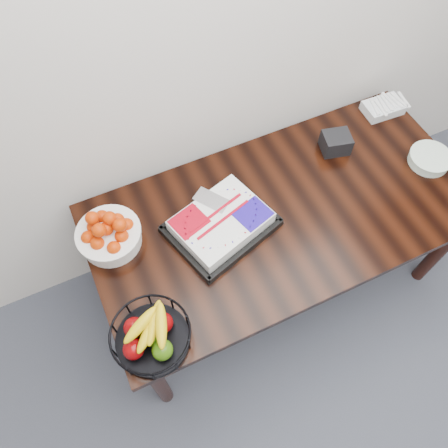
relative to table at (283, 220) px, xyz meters
name	(u,v)px	position (x,y,z in m)	size (l,w,h in m)	color
table	(283,220)	(0.00, 0.00, 0.00)	(1.80, 0.90, 0.75)	black
cake_tray	(221,223)	(-0.31, 0.04, 0.13)	(0.53, 0.46, 0.09)	black
tangerine_bowl	(108,233)	(-0.77, 0.18, 0.16)	(0.28, 0.28, 0.18)	white
fruit_basket	(151,336)	(-0.76, -0.31, 0.15)	(0.31, 0.31, 0.16)	black
plate_stack	(430,159)	(0.78, -0.05, 0.11)	(0.21, 0.21, 0.05)	white
fork_bag	(383,107)	(0.78, 0.33, 0.11)	(0.21, 0.14, 0.06)	silver
napkin_box	(336,143)	(0.40, 0.22, 0.13)	(0.13, 0.11, 0.10)	black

